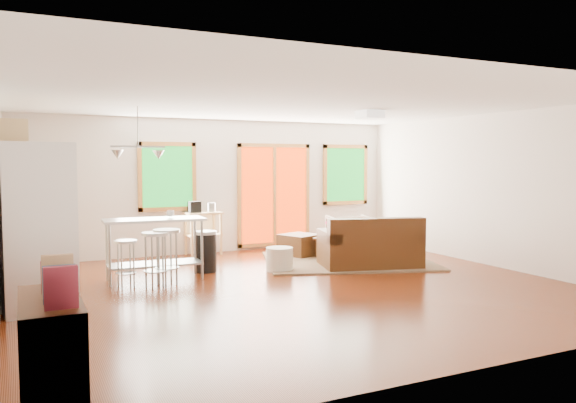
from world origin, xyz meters
name	(u,v)px	position (x,y,z in m)	size (l,w,h in m)	color
floor	(297,288)	(0.00, 0.00, -0.01)	(7.50, 7.00, 0.02)	#3C1406
ceiling	(297,101)	(0.00, 0.00, 2.61)	(7.50, 7.00, 0.02)	white
back_wall	(218,186)	(0.00, 3.51, 1.30)	(7.50, 0.02, 2.60)	silver
right_wall	(496,190)	(3.76, 0.00, 1.30)	(0.02, 7.00, 2.60)	silver
front_wall	(484,218)	(0.00, -3.51, 1.30)	(7.50, 0.02, 2.60)	silver
window_left	(167,177)	(-1.00, 3.46, 1.50)	(1.10, 0.05, 1.30)	#11611B
french_doors	(274,195)	(1.20, 3.46, 1.10)	(1.60, 0.05, 2.10)	red
window_right	(345,175)	(2.90, 3.46, 1.50)	(1.10, 0.05, 1.30)	#11611B
rug	(348,261)	(1.73, 1.44, 0.01)	(2.88, 2.22, 0.03)	#485C3B
loveseat	(370,247)	(1.78, 0.82, 0.34)	(1.80, 1.31, 0.86)	#321A09
coffee_table	(338,239)	(1.84, 2.00, 0.33)	(1.11, 0.90, 0.39)	#3C1F0E
armchair	(349,232)	(2.31, 2.36, 0.40)	(0.78, 0.73, 0.80)	#321A09
ottoman	(300,245)	(1.22, 2.35, 0.21)	(0.62, 0.62, 0.41)	#321A09
pouf	(280,259)	(0.28, 1.20, 0.19)	(0.44, 0.44, 0.38)	beige
vase	(328,231)	(1.62, 1.96, 0.50)	(0.22, 0.22, 0.28)	silver
book	(365,229)	(2.23, 1.67, 0.53)	(0.20, 0.02, 0.26)	maroon
cabinets	(23,222)	(-3.49, 1.70, 0.93)	(0.64, 2.24, 2.30)	tan
refrigerator	(37,227)	(-3.34, 0.28, 1.00)	(0.91, 0.88, 2.00)	#B7BABC
island	(154,238)	(-1.71, 1.36, 0.64)	(1.50, 0.66, 0.93)	#B7BABC
cup	(170,213)	(-1.46, 1.39, 1.01)	(0.11, 0.09, 0.11)	white
bar_stool_a	(126,252)	(-2.19, 1.04, 0.50)	(0.35, 0.35, 0.67)	#B7BABC
bar_stool_b	(155,247)	(-1.81, 0.84, 0.59)	(0.45, 0.45, 0.79)	#B7BABC
bar_stool_c	(167,244)	(-1.62, 0.97, 0.60)	(0.43, 0.43, 0.81)	#B7BABC
trash_can	(206,251)	(-0.83, 1.65, 0.34)	(0.48, 0.48, 0.66)	black
kitchen_cart	(202,218)	(-0.39, 3.28, 0.71)	(0.70, 0.48, 1.03)	tan
bookshelf	(52,360)	(-3.35, -3.06, 0.45)	(0.38, 0.98, 1.16)	#3C1F0E
ceiling_flush	(370,115)	(1.60, 0.60, 2.53)	(0.35, 0.35, 0.12)	white
pendant_light	(138,154)	(-1.90, 1.50, 1.90)	(0.80, 0.18, 0.79)	gray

